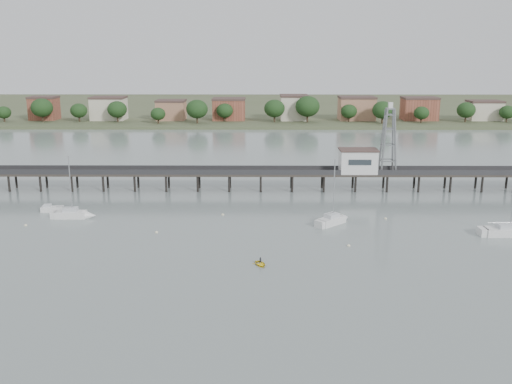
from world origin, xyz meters
TOP-DOWN VIEW (x-y plane):
  - ground_plane at (0.00, 0.00)m, footprint 500.00×500.00m
  - pier at (0.00, 60.00)m, footprint 150.00×5.00m
  - pier_building at (25.00, 60.00)m, footprint 8.40×5.40m
  - lattice_tower at (31.50, 60.00)m, footprint 3.20×3.20m
  - sailboat_c at (17.00, 34.86)m, footprint 7.01×6.73m
  - sailboat_b at (-30.87, 37.80)m, footprint 7.52×2.27m
  - white_tender at (-37.14, 42.19)m, footprint 4.25×2.07m
  - yellow_dinghy at (3.36, 13.96)m, footprint 1.95×1.23m
  - dinghy_occupant at (3.36, 13.96)m, footprint 0.55×1.02m
  - mooring_buoys at (6.06, 30.29)m, footprint 88.06×20.40m
  - far_shore at (0.36, 239.58)m, footprint 500.00×170.00m

SIDE VIEW (x-z plane):
  - ground_plane at x=0.00m, z-range 0.00..0.00m
  - yellow_dinghy at x=3.36m, z-range -1.32..1.32m
  - dinghy_occupant at x=3.36m, z-range -0.12..0.12m
  - mooring_buoys at x=6.06m, z-range -0.12..0.28m
  - white_tender at x=-37.14m, z-range -0.31..1.29m
  - sailboat_c at x=17.00m, z-range -5.61..6.90m
  - sailboat_b at x=-30.87m, z-range -5.58..6.87m
  - far_shore at x=0.36m, z-range -4.25..6.15m
  - pier at x=0.00m, z-range 1.04..6.54m
  - pier_building at x=25.00m, z-range 4.02..9.32m
  - lattice_tower at x=31.50m, z-range 3.35..18.85m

